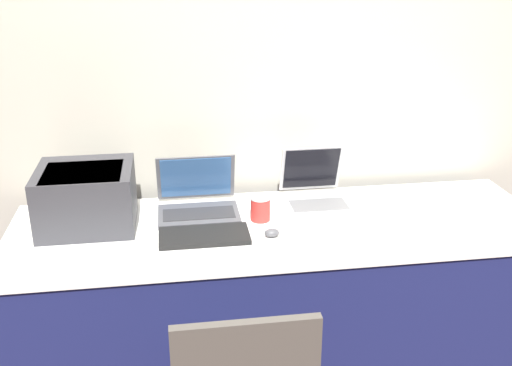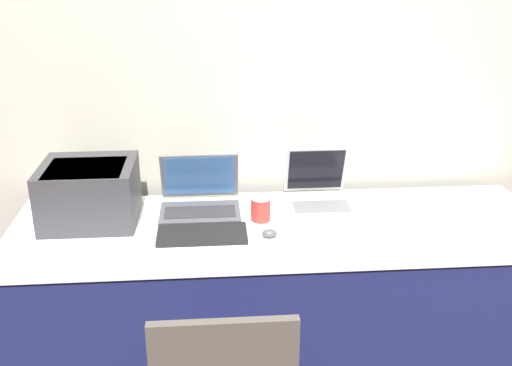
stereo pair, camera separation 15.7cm
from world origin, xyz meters
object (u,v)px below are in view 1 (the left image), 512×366
Objects in this scene: coffee_cup at (260,208)px; laptop_left at (198,201)px; printer at (86,195)px; mouse at (272,233)px; external_keyboard at (204,236)px; laptop_right at (316,192)px.

laptop_left is at bearing 154.03° from coffee_cup.
printer is 0.78m from mouse.
printer is 6.37× the size of mouse.
printer is 0.52m from external_keyboard.
mouse is at bearing -16.70° from printer.
printer is 1.07× the size of external_keyboard.
mouse is (0.02, -0.17, -0.04)m from coffee_cup.
mouse is at bearing -129.29° from laptop_right.
coffee_cup is at bearing -4.38° from printer.
external_keyboard is 0.27m from mouse.
printer is at bearing 157.43° from external_keyboard.
printer reaches higher than coffee_cup.
coffee_cup is at bearing -25.97° from laptop_left.
external_keyboard is (-0.53, -0.28, -0.04)m from laptop_right.
laptop_left is 0.97× the size of external_keyboard.
printer is at bearing -174.83° from laptop_right.
printer is 1.21× the size of laptop_right.
laptop_right is 0.40m from mouse.
printer is at bearing 163.30° from mouse.
mouse reaches higher than external_keyboard.
external_keyboard is 3.35× the size of coffee_cup.
laptop_right is 0.31m from coffee_cup.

